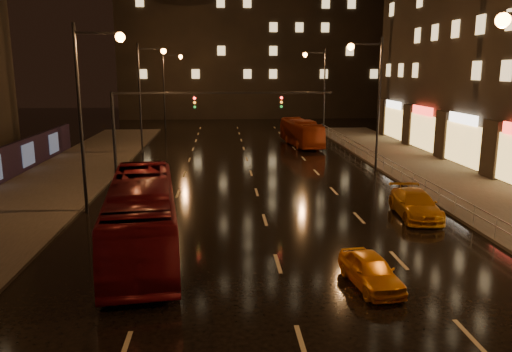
% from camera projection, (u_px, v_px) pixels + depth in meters
% --- Properties ---
extents(ground, '(140.00, 140.00, 0.00)m').
position_uv_depth(ground, '(253.00, 179.00, 35.75)').
color(ground, black).
rests_on(ground, ground).
extents(sidewalk_left, '(7.00, 70.00, 0.15)m').
position_uv_depth(sidewalk_left, '(34.00, 199.00, 29.93)').
color(sidewalk_left, '#38332D').
rests_on(sidewalk_left, ground).
extents(sidewalk_right, '(7.00, 70.00, 0.15)m').
position_uv_depth(sidewalk_right, '(469.00, 191.00, 31.78)').
color(sidewalk_right, '#38332D').
rests_on(sidewalk_right, ground).
extents(building_distant, '(44.00, 16.00, 36.00)m').
position_uv_depth(building_distant, '(257.00, 6.00, 82.98)').
color(building_distant, black).
rests_on(building_distant, ground).
extents(traffic_signal, '(15.31, 0.32, 6.20)m').
position_uv_depth(traffic_signal, '(180.00, 113.00, 34.41)').
color(traffic_signal, black).
rests_on(traffic_signal, ground).
extents(railing_right, '(0.05, 56.00, 1.00)m').
position_uv_depth(railing_right, '(402.00, 170.00, 34.31)').
color(railing_right, '#99999E').
rests_on(railing_right, sidewalk_right).
extents(bus_red, '(4.06, 11.65, 3.18)m').
position_uv_depth(bus_red, '(142.00, 216.00, 21.12)').
color(bus_red, '#5E0D15').
rests_on(bus_red, ground).
extents(bus_curb, '(3.28, 9.70, 2.65)m').
position_uv_depth(bus_curb, '(301.00, 133.00, 51.27)').
color(bus_curb, maroon).
rests_on(bus_curb, ground).
extents(taxi_near, '(1.86, 3.66, 1.20)m').
position_uv_depth(taxi_near, '(371.00, 270.00, 17.93)').
color(taxi_near, orange).
rests_on(taxi_near, ground).
extents(taxi_far, '(2.31, 4.92, 1.39)m').
position_uv_depth(taxi_far, '(415.00, 204.00, 26.40)').
color(taxi_far, '#C87E12').
rests_on(taxi_far, ground).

